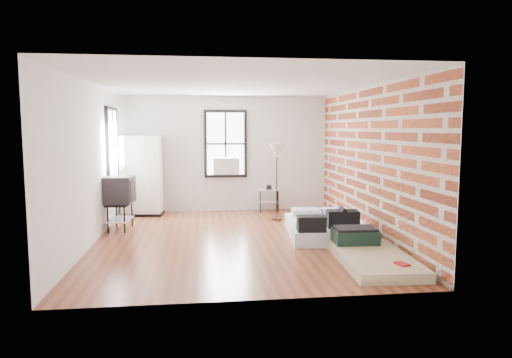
{
  "coord_description": "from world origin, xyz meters",
  "views": [
    {
      "loc": [
        -0.62,
        -8.15,
        2.01
      ],
      "look_at": [
        0.42,
        0.3,
        1.07
      ],
      "focal_mm": 32.0,
      "sensor_mm": 36.0,
      "label": 1
    }
  ],
  "objects": [
    {
      "name": "room_shell",
      "position": [
        0.23,
        0.36,
        1.74
      ],
      "size": [
        5.02,
        6.02,
        2.8
      ],
      "color": "silver",
      "rests_on": "ground"
    },
    {
      "name": "mattress_main",
      "position": [
        1.74,
        0.11,
        0.17
      ],
      "size": [
        1.6,
        2.05,
        0.62
      ],
      "rotation": [
        0.0,
        0.0,
        -0.1
      ],
      "color": "silver",
      "rests_on": "ground"
    },
    {
      "name": "ground",
      "position": [
        0.0,
        0.0,
        0.0
      ],
      "size": [
        6.0,
        6.0,
        0.0
      ],
      "primitive_type": "plane",
      "color": "#612D19",
      "rests_on": "ground"
    },
    {
      "name": "mattress_bare",
      "position": [
        1.94,
        -1.61,
        0.12
      ],
      "size": [
        1.09,
        1.94,
        0.41
      ],
      "rotation": [
        0.0,
        0.0,
        -0.05
      ],
      "color": "beige",
      "rests_on": "ground"
    },
    {
      "name": "tv_stand",
      "position": [
        -2.21,
        1.09,
        0.77
      ],
      "size": [
        0.58,
        0.8,
        1.07
      ],
      "rotation": [
        0.0,
        0.0,
        -0.08
      ],
      "color": "black",
      "rests_on": "ground"
    },
    {
      "name": "wardrobe",
      "position": [
        -1.97,
        2.65,
        0.92
      ],
      "size": [
        0.98,
        0.62,
        1.85
      ],
      "rotation": [
        0.0,
        0.0,
        -0.1
      ],
      "color": "black",
      "rests_on": "ground"
    },
    {
      "name": "side_table",
      "position": [
        1.04,
        2.72,
        0.44
      ],
      "size": [
        0.54,
        0.45,
        0.65
      ],
      "rotation": [
        0.0,
        0.0,
        -0.12
      ],
      "color": "black",
      "rests_on": "ground"
    },
    {
      "name": "floor_lamp",
      "position": [
        1.05,
        1.7,
        1.45
      ],
      "size": [
        0.36,
        0.36,
        1.7
      ],
      "color": "#301E10",
      "rests_on": "ground"
    }
  ]
}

